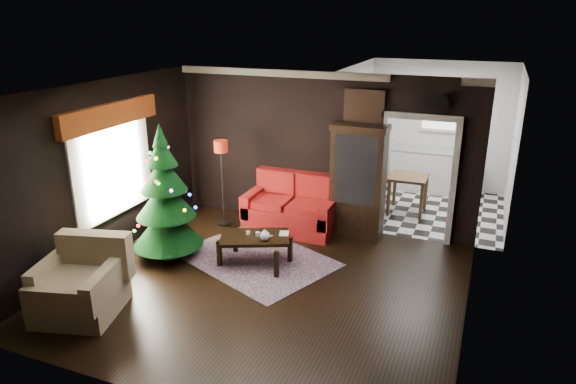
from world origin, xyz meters
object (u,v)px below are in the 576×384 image
at_px(kitchen_table, 407,194).
at_px(christmas_tree, 165,195).
at_px(curio_cabinet, 358,184).
at_px(teapot, 265,236).
at_px(armchair, 78,281).
at_px(coffee_table, 255,250).
at_px(floor_lamp, 222,183).
at_px(wall_clock, 439,104).
at_px(loveseat, 291,204).

bearing_deg(kitchen_table, christmas_tree, -133.67).
height_order(curio_cabinet, teapot, curio_cabinet).
bearing_deg(christmas_tree, armchair, -93.56).
xyz_separation_m(christmas_tree, coffee_table, (1.41, 0.26, -0.80)).
bearing_deg(floor_lamp, curio_cabinet, 12.17).
xyz_separation_m(curio_cabinet, wall_clock, (1.20, 0.18, 1.43)).
distance_m(christmas_tree, armchair, 1.94).
xyz_separation_m(coffee_table, wall_clock, (2.37, 1.88, 2.13)).
xyz_separation_m(loveseat, armchair, (-1.55, -3.58, -0.04)).
height_order(coffee_table, teapot, teapot).
bearing_deg(curio_cabinet, wall_clock, 8.53).
height_order(curio_cabinet, armchair, curio_cabinet).
height_order(loveseat, curio_cabinet, curio_cabinet).
relative_size(floor_lamp, teapot, 8.97).
relative_size(christmas_tree, armchair, 2.01).
bearing_deg(christmas_tree, wall_clock, 29.47).
distance_m(loveseat, christmas_tree, 2.32).
bearing_deg(armchair, floor_lamp, 69.46).
bearing_deg(armchair, christmas_tree, 71.58).
bearing_deg(kitchen_table, wall_clock, -66.25).
xyz_separation_m(curio_cabinet, floor_lamp, (-2.37, -0.51, -0.12)).
relative_size(armchair, teapot, 6.02).
height_order(floor_lamp, teapot, floor_lamp).
bearing_deg(loveseat, christmas_tree, -129.54).
bearing_deg(curio_cabinet, loveseat, -169.17).
bearing_deg(curio_cabinet, kitchen_table, 65.56).
distance_m(christmas_tree, kitchen_table, 4.73).
distance_m(teapot, kitchen_table, 3.61).
height_order(floor_lamp, christmas_tree, christmas_tree).
xyz_separation_m(loveseat, teapot, (0.20, -1.58, 0.07)).
bearing_deg(wall_clock, christmas_tree, -150.53).
distance_m(armchair, coffee_table, 2.61).
relative_size(christmas_tree, kitchen_table, 2.83).
height_order(christmas_tree, armchair, christmas_tree).
distance_m(loveseat, armchair, 3.91).
xyz_separation_m(armchair, coffee_table, (1.53, 2.10, -0.21)).
bearing_deg(wall_clock, floor_lamp, -169.04).
relative_size(armchair, coffee_table, 1.01).
bearing_deg(curio_cabinet, christmas_tree, -142.85).
bearing_deg(coffee_table, teapot, -24.70).
relative_size(christmas_tree, wall_clock, 6.64).
xyz_separation_m(loveseat, christmas_tree, (-1.44, -1.74, 0.55)).
relative_size(loveseat, kitchen_table, 2.27).
bearing_deg(curio_cabinet, floor_lamp, -167.83).
relative_size(curio_cabinet, christmas_tree, 0.89).
bearing_deg(floor_lamp, armchair, -95.68).
xyz_separation_m(christmas_tree, armchair, (-0.11, -1.84, -0.59)).
bearing_deg(christmas_tree, floor_lamp, 81.63).
distance_m(floor_lamp, armchair, 3.33).
relative_size(curio_cabinet, armchair, 1.80).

